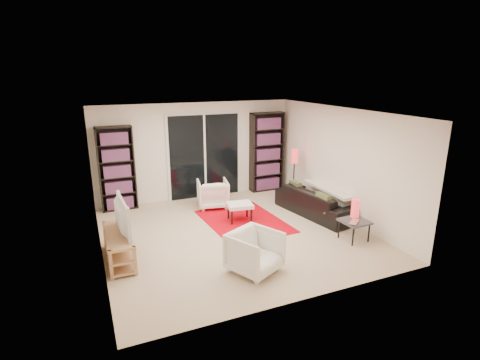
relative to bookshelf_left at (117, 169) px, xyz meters
name	(u,v)px	position (x,y,z in m)	size (l,w,h in m)	color
floor	(234,233)	(1.95, -2.33, -0.98)	(5.00, 5.00, 0.00)	beige
wall_back	(196,151)	(1.95, 0.17, 0.22)	(5.00, 0.02, 2.40)	white
wall_front	(306,221)	(1.95, -4.83, 0.22)	(5.00, 0.02, 2.40)	white
wall_left	(95,191)	(-0.55, -2.33, 0.22)	(0.02, 5.00, 2.40)	white
wall_right	(341,163)	(4.45, -2.33, 0.22)	(0.02, 5.00, 2.40)	white
ceiling	(234,112)	(1.95, -2.33, 1.42)	(5.00, 5.00, 0.02)	white
sliding_door	(205,156)	(2.15, 0.13, 0.07)	(1.92, 0.08, 2.16)	white
bookshelf_left	(117,169)	(0.00, 0.00, 0.00)	(0.80, 0.30, 1.95)	black
bookshelf_right	(267,152)	(3.85, 0.00, 0.07)	(0.90, 0.30, 2.10)	black
tv_stand	(119,246)	(-0.28, -2.59, -0.71)	(0.42, 1.31, 0.50)	tan
tv	(117,217)	(-0.26, -2.59, -0.18)	(1.03, 0.14, 0.59)	black
rug	(244,221)	(2.36, -1.85, -0.97)	(1.53, 2.07, 0.01)	red
sofa	(316,202)	(4.05, -2.09, -0.68)	(2.02, 0.79, 0.59)	black
armchair_back	(213,194)	(2.06, -0.71, -0.65)	(0.70, 0.72, 0.65)	white
armchair_front	(255,252)	(1.69, -3.84, -0.64)	(0.72, 0.74, 0.68)	white
ottoman	(240,206)	(2.30, -1.79, -0.63)	(0.59, 0.51, 0.40)	white
side_table	(354,223)	(3.93, -3.52, -0.62)	(0.51, 0.51, 0.40)	#414146
laptop	(357,223)	(3.87, -3.65, -0.56)	(0.32, 0.20, 0.03)	silver
table_lamp	(355,208)	(4.05, -3.37, -0.40)	(0.16, 0.16, 0.36)	red
floor_lamp	(294,162)	(4.12, -0.97, -0.01)	(0.19, 0.19, 1.28)	black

